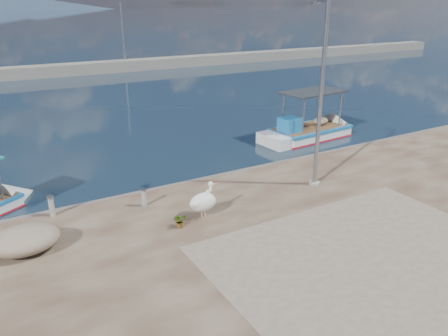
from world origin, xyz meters
TOP-DOWN VIEW (x-y plane):
  - ground at (0.00, 0.00)m, footprint 1400.00×1400.00m
  - quay_patch at (1.00, -3.00)m, footprint 9.00×7.00m
  - breakwater at (-0.00, 40.00)m, footprint 120.00×2.20m
  - boat_right at (8.51, 8.54)m, footprint 6.74×2.65m
  - pelican at (-1.89, 1.93)m, footprint 1.27×0.74m
  - lamp_post at (3.27, 2.22)m, footprint 0.44×0.96m
  - bollard_near at (-3.35, 3.75)m, footprint 0.22×0.22m
  - bollard_far at (-6.35, 4.60)m, footprint 0.24×0.24m
  - potted_plant at (-2.92, 1.66)m, footprint 0.44×0.39m
  - net_pile_b at (-7.44, 2.58)m, footprint 1.98×1.54m

SIDE VIEW (x-z plane):
  - ground at x=0.00m, z-range 0.00..0.00m
  - boat_right at x=8.51m, z-range -1.34..1.83m
  - quay_patch at x=1.00m, z-range 0.50..0.51m
  - breakwater at x=0.00m, z-range -3.15..4.35m
  - potted_plant at x=-2.92m, z-range 0.50..0.95m
  - bollard_near at x=-3.35m, z-range 0.53..1.19m
  - net_pile_b at x=-7.44m, z-range 0.50..1.27m
  - bollard_far at x=-6.35m, z-range 0.53..1.27m
  - pelican at x=-1.89m, z-range 0.47..1.67m
  - lamp_post at x=3.27m, z-range 0.30..7.30m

